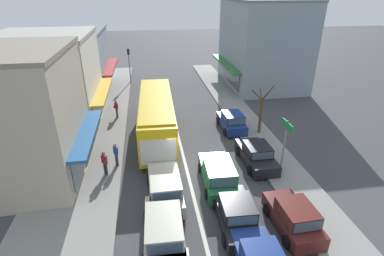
{
  "coord_description": "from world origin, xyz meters",
  "views": [
    {
      "loc": [
        -2.23,
        -16.18,
        10.9
      ],
      "look_at": [
        0.94,
        3.99,
        1.2
      ],
      "focal_mm": 28.0,
      "sensor_mm": 36.0,
      "label": 1
    }
  ],
  "objects": [
    {
      "name": "shopfront_far_end",
      "position": [
        -10.18,
        18.26,
        3.39
      ],
      "size": [
        8.29,
        9.08,
        6.78
      ],
      "color": "#84939E",
      "rests_on": "ground"
    },
    {
      "name": "building_right_far",
      "position": [
        11.48,
        17.78,
        4.84
      ],
      "size": [
        8.94,
        10.82,
        9.7
      ],
      "color": "#84939E",
      "rests_on": "ground"
    },
    {
      "name": "wagon_queue_far_back",
      "position": [
        1.63,
        -1.66,
        0.75
      ],
      "size": [
        2.08,
        4.57,
        1.58
      ],
      "color": "#1E6638",
      "rests_on": "ground"
    },
    {
      "name": "kerb_right",
      "position": [
        6.2,
        6.0,
        0.06
      ],
      "size": [
        2.8,
        44.0,
        0.12
      ],
      "primitive_type": "cube",
      "color": "gray",
      "rests_on": "ground"
    },
    {
      "name": "ground_plane",
      "position": [
        0.0,
        0.0,
        0.0
      ],
      "size": [
        140.0,
        140.0,
        0.0
      ],
      "primitive_type": "plane",
      "color": "#3F3F42"
    },
    {
      "name": "city_bus",
      "position": [
        -1.63,
        5.51,
        1.88
      ],
      "size": [
        2.98,
        10.93,
        3.23
      ],
      "color": "yellow",
      "rests_on": "ground"
    },
    {
      "name": "wagon_adjacent_lane_trail",
      "position": [
        -1.89,
        -5.69,
        0.75
      ],
      "size": [
        2.05,
        4.56,
        1.58
      ],
      "color": "#B7B29E",
      "rests_on": "ground"
    },
    {
      "name": "parked_sedan_kerb_second",
      "position": [
        4.74,
        0.27,
        0.66
      ],
      "size": [
        1.93,
        4.21,
        1.47
      ],
      "color": "black",
      "rests_on": "ground"
    },
    {
      "name": "shopfront_mid_block",
      "position": [
        -10.18,
        9.39,
        3.8
      ],
      "size": [
        8.42,
        8.37,
        7.6
      ],
      "color": "silver",
      "rests_on": "ground"
    },
    {
      "name": "street_tree_right",
      "position": [
        6.58,
        4.62,
        1.88
      ],
      "size": [
        1.87,
        1.65,
        4.09
      ],
      "color": "brown",
      "rests_on": "ground"
    },
    {
      "name": "traffic_light_downstreet",
      "position": [
        -4.14,
        20.71,
        2.85
      ],
      "size": [
        0.32,
        0.24,
        4.2
      ],
      "color": "gray",
      "rests_on": "ground"
    },
    {
      "name": "lane_centre_line",
      "position": [
        0.0,
        4.0,
        0.0
      ],
      "size": [
        0.2,
        28.0,
        0.01
      ],
      "primitive_type": "cube",
      "color": "silver",
      "rests_on": "ground"
    },
    {
      "name": "sidewalk_left",
      "position": [
        -6.8,
        6.0,
        0.07
      ],
      "size": [
        5.2,
        44.0,
        0.14
      ],
      "primitive_type": "cube",
      "color": "gray",
      "rests_on": "ground"
    },
    {
      "name": "parked_hatchback_kerb_front",
      "position": [
        4.42,
        -5.8,
        0.71
      ],
      "size": [
        1.9,
        3.74,
        1.54
      ],
      "color": "#561E19",
      "rests_on": "ground"
    },
    {
      "name": "shopfront_corner_near",
      "position": [
        -10.18,
        1.18,
        3.97
      ],
      "size": [
        8.34,
        7.64,
        7.95
      ],
      "color": "#B2A38E",
      "rests_on": "ground"
    },
    {
      "name": "wagon_behind_bus_mid",
      "position": [
        -1.59,
        -2.39,
        0.75
      ],
      "size": [
        1.98,
        4.52,
        1.58
      ],
      "color": "#B7B29E",
      "rests_on": "ground"
    },
    {
      "name": "parked_hatchback_kerb_third",
      "position": [
        4.56,
        5.72,
        0.71
      ],
      "size": [
        1.88,
        3.74,
        1.54
      ],
      "color": "navy",
      "rests_on": "ground"
    },
    {
      "name": "pedestrian_with_handbag_near",
      "position": [
        -5.05,
        9.5,
        1.07
      ],
      "size": [
        0.45,
        0.63,
        1.63
      ],
      "color": "#4C4742",
      "rests_on": "sidewalk_left"
    },
    {
      "name": "sedan_adjacent_lane_lead",
      "position": [
        1.75,
        -5.13,
        0.66
      ],
      "size": [
        2.04,
        4.27,
        1.47
      ],
      "color": "black",
      "rests_on": "ground"
    },
    {
      "name": "pedestrian_browsing_midblock",
      "position": [
        -5.12,
        0.29,
        1.07
      ],
      "size": [
        0.4,
        0.46,
        1.63
      ],
      "color": "#333338",
      "rests_on": "sidewalk_left"
    },
    {
      "name": "directional_road_sign",
      "position": [
        6.0,
        -0.89,
        2.68
      ],
      "size": [
        0.1,
        1.4,
        3.6
      ],
      "color": "gray",
      "rests_on": "ground"
    },
    {
      "name": "pedestrian_far_walker",
      "position": [
        -4.51,
        1.29,
        1.07
      ],
      "size": [
        0.35,
        0.53,
        1.63
      ],
      "color": "#333338",
      "rests_on": "sidewalk_left"
    }
  ]
}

